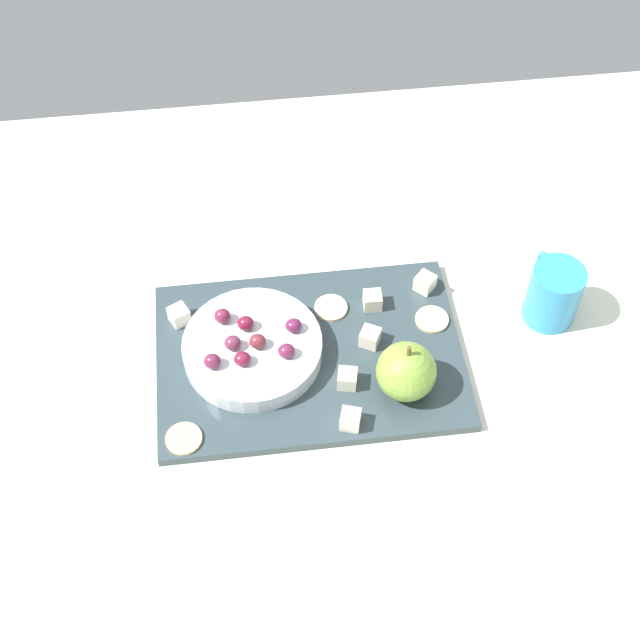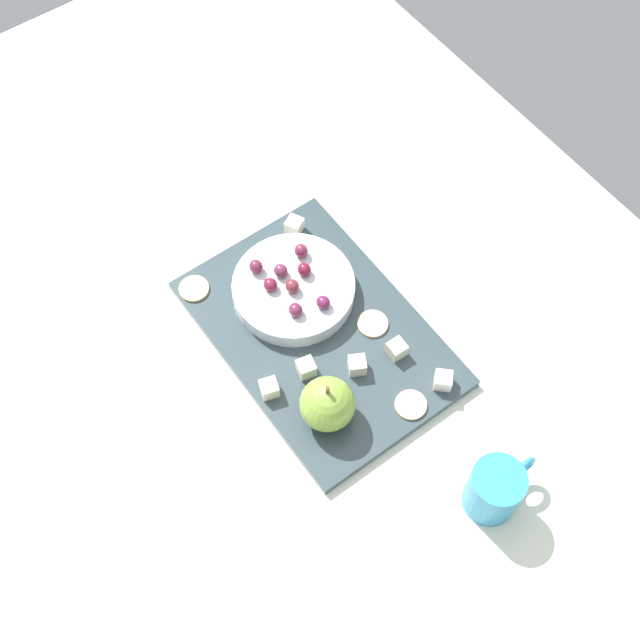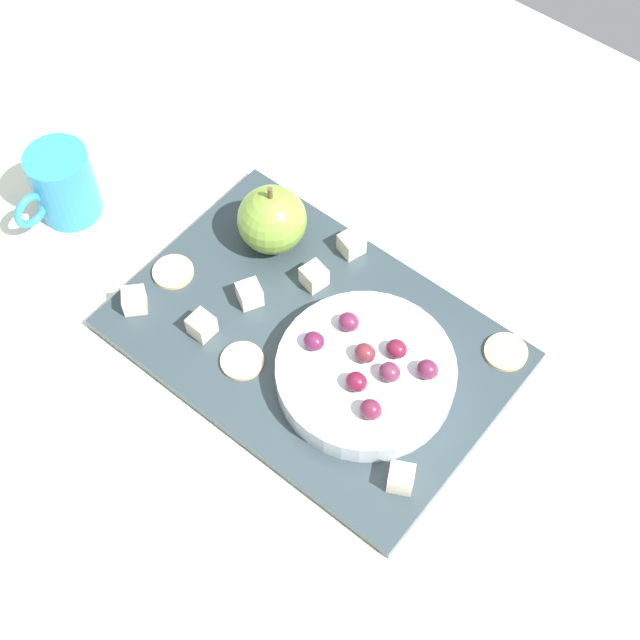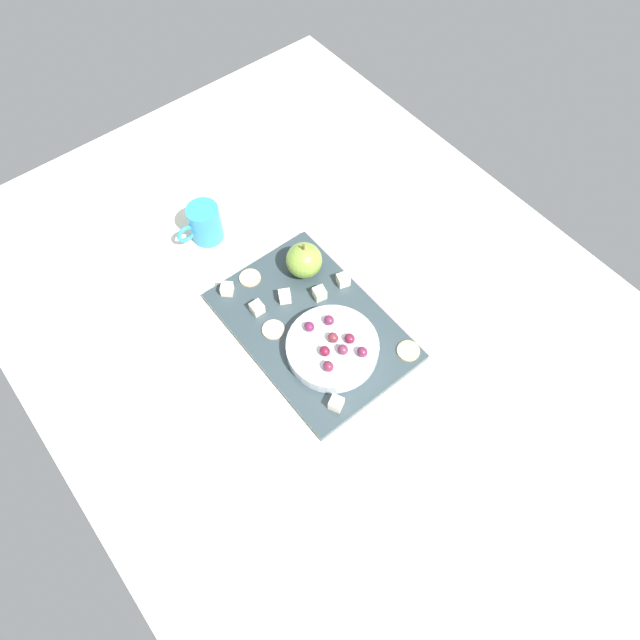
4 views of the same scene
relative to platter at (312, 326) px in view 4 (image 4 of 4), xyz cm
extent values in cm
cube|color=silver|center=(-3.51, -2.91, -2.22)|extent=(146.62, 102.38, 3.13)
cube|color=#2F3E44|center=(0.00, 0.00, 0.00)|extent=(36.09, 24.56, 1.31)
cylinder|color=silver|center=(-6.62, 0.58, 1.91)|extent=(16.39, 16.39, 2.50)
sphere|color=olive|center=(10.27, -6.25, 4.10)|extent=(6.88, 6.88, 6.88)
cylinder|color=brown|center=(10.27, -6.25, 8.14)|extent=(0.50, 0.50, 1.20)
cube|color=#F9EBCB|center=(-15.08, 6.67, 1.74)|extent=(2.91, 2.91, 2.16)
cube|color=#EFE6C6|center=(3.44, -10.26, 1.74)|extent=(2.71, 2.71, 2.16)
cube|color=#F9E6CD|center=(15.43, 8.08, 1.74)|extent=(3.06, 3.06, 2.16)
cube|color=#F5E2C1|center=(8.51, 6.11, 1.74)|extent=(2.22, 2.22, 2.16)
cube|color=#F6E3CB|center=(7.34, 0.62, 1.74)|extent=(2.93, 2.93, 2.16)
cube|color=#F2ECC3|center=(3.85, -4.87, 1.74)|extent=(2.59, 2.59, 2.16)
cylinder|color=#E5C680|center=(-15.09, -9.94, 0.86)|extent=(4.08, 4.08, 0.40)
cylinder|color=#E4B58C|center=(3.40, 6.25, 0.86)|extent=(4.08, 4.08, 0.40)
cylinder|color=#DFBA85|center=(15.37, 2.98, 0.86)|extent=(4.08, 4.08, 0.40)
ellipsoid|color=#672241|center=(-2.79, -1.73, 4.00)|extent=(1.97, 1.77, 1.69)
ellipsoid|color=maroon|center=(-7.14, 2.74, 4.04)|extent=(1.97, 1.77, 1.78)
ellipsoid|color=maroon|center=(-5.95, -0.03, 4.05)|extent=(1.97, 1.77, 1.79)
ellipsoid|color=#652240|center=(-11.27, -2.18, 4.06)|extent=(1.97, 1.77, 1.81)
ellipsoid|color=maroon|center=(-9.78, 4.11, 4.09)|extent=(1.97, 1.77, 1.86)
ellipsoid|color=#641D44|center=(-1.61, 1.81, 3.96)|extent=(1.97, 1.77, 1.61)
ellipsoid|color=#672944|center=(-8.82, 0.12, 4.02)|extent=(1.97, 1.77, 1.74)
ellipsoid|color=maroon|center=(-7.87, -2.20, 3.97)|extent=(1.97, 1.77, 1.63)
cylinder|color=#2E8ABE|center=(30.09, 3.12, 3.37)|extent=(6.40, 6.40, 8.04)
torus|color=#2E8ABE|center=(30.09, 7.52, 3.37)|extent=(0.80, 4.00, 4.00)
camera|label=1|loc=(-6.02, -59.93, 86.86)|focal=49.80mm
camera|label=2|loc=(43.05, -31.22, 98.73)|focal=47.69mm
camera|label=3|loc=(-28.82, 34.61, 75.49)|focal=51.99mm
camera|label=4|loc=(-42.62, 32.13, 92.59)|focal=32.69mm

